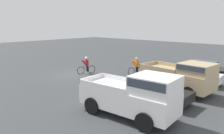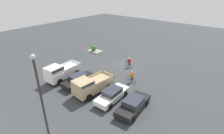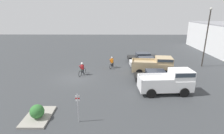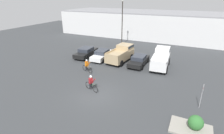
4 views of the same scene
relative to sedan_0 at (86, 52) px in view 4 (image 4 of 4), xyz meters
The scene contains 13 objects.
ground_plane 11.62m from the sedan_0, 51.51° to the right, with size 80.00×80.00×0.00m, color #383A3D.
warehouse_building 20.70m from the sedan_0, 69.49° to the left, with size 45.26×12.75×5.41m.
sedan_0 is the anchor object (origin of this frame).
sedan_1 2.80m from the sedan_0, ahead, with size 2.09×4.72×1.40m.
pickup_truck_0 5.67m from the sedan_0, ahead, with size 2.67×5.14×2.17m.
sedan_2 8.40m from the sedan_0, ahead, with size 2.00×4.60×1.34m.
pickup_truck_1 11.21m from the sedan_0, ahead, with size 2.43×5.16×2.34m.
cyclist_0 10.58m from the sedan_0, 53.79° to the right, with size 1.76×0.67×1.63m.
cyclist_1 5.91m from the sedan_0, 55.46° to the right, with size 1.70×0.65×1.63m.
fire_lane_sign 17.50m from the sedan_0, 24.02° to the right, with size 0.06×0.30×2.22m.
lamppost 9.41m from the sedan_0, 72.82° to the left, with size 0.36×0.36×8.09m.
curb_island 18.60m from the sedan_0, 33.56° to the right, with size 2.81×1.87×0.15m, color gray.
shrub 18.74m from the sedan_0, 32.99° to the right, with size 1.03×1.03×1.03m.
Camera 4 is at (7.47, -12.30, 8.75)m, focal length 28.00 mm.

